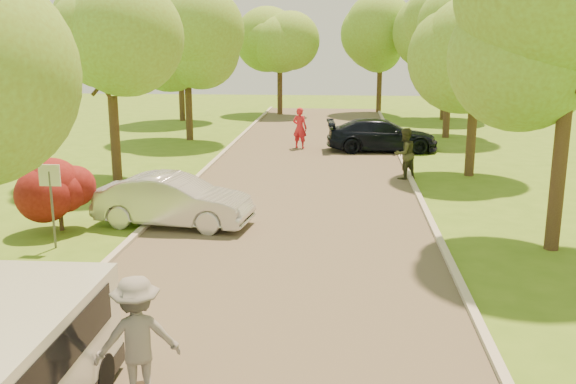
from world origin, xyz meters
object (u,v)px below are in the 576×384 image
(dark_sedan, at_px, (382,135))
(skateboarder, at_px, (137,339))
(person_olive, at_px, (404,154))
(person_striped, at_px, (300,128))
(silver_sedan, at_px, (173,201))
(street_sign, at_px, (51,188))

(dark_sedan, relative_size, skateboarder, 2.79)
(skateboarder, bearing_deg, person_olive, -129.19)
(person_striped, relative_size, person_olive, 1.02)
(silver_sedan, height_order, person_olive, person_olive)
(street_sign, bearing_deg, person_striped, 71.87)
(silver_sedan, bearing_deg, street_sign, 139.73)
(silver_sedan, distance_m, dark_sedan, 14.67)
(skateboarder, bearing_deg, silver_sedan, -99.43)
(dark_sedan, bearing_deg, street_sign, 145.54)
(street_sign, height_order, dark_sedan, street_sign)
(silver_sedan, height_order, dark_sedan, dark_sedan)
(skateboarder, distance_m, person_striped, 22.69)
(skateboarder, bearing_deg, dark_sedan, -123.16)
(silver_sedan, distance_m, skateboarder, 9.33)
(silver_sedan, bearing_deg, skateboarder, -160.47)
(person_striped, bearing_deg, silver_sedan, 99.87)
(street_sign, xyz_separation_m, person_olive, (9.60, 9.15, -0.59))
(silver_sedan, distance_m, person_olive, 9.90)
(person_striped, distance_m, person_olive, 7.99)
(street_sign, distance_m, skateboarder, 8.18)
(person_striped, bearing_deg, street_sign, 92.90)
(silver_sedan, distance_m, person_striped, 13.81)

